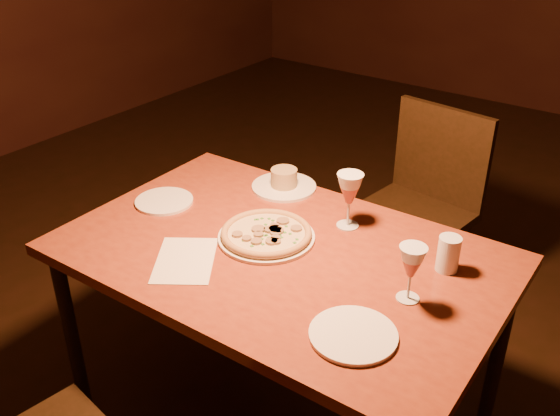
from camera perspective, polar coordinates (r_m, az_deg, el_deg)
The scene contains 11 objects.
floor at distance 2.46m, azimuth 6.83°, elevation -15.93°, with size 7.00×7.00×0.00m, color black.
dining_table at distance 1.92m, azimuth 0.06°, elevation -5.43°, with size 1.33×0.87×0.71m.
chair_far at distance 2.65m, azimuth 12.69°, elevation 0.46°, with size 0.48×0.48×0.88m.
pizza_plate at distance 1.93m, azimuth -1.25°, elevation -2.37°, with size 0.30×0.30×0.03m.
ramekin_saucer at distance 2.23m, azimuth 0.37°, elevation 2.38°, with size 0.23×0.23×0.07m.
wine_glass_far at distance 1.97m, azimuth 6.33°, elevation 0.68°, with size 0.08×0.08×0.18m, color #A14943, non-canonical shape.
wine_glass_right at distance 1.67m, azimuth 11.85°, elevation -5.88°, with size 0.07×0.07×0.16m, color #A14943, non-canonical shape.
water_tumbler at distance 1.83m, azimuth 15.14°, elevation -4.07°, with size 0.06×0.06×0.11m, color silver.
side_plate_left at distance 2.18m, azimuth -10.55°, elevation 0.62°, with size 0.20×0.20×0.01m, color white.
side_plate_near at distance 1.57m, azimuth 6.71°, elevation -11.43°, with size 0.22×0.22×0.01m, color white.
menu_card at distance 1.86m, azimuth -8.67°, elevation -4.73°, with size 0.17×0.25×0.00m, color silver.
Camera 1 is at (0.79, -1.56, 1.73)m, focal length 40.00 mm.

